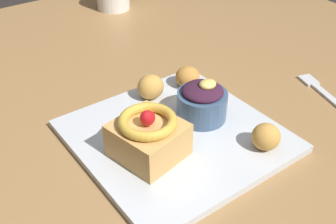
# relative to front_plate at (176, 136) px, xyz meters

# --- Properties ---
(dining_table) EXTENTS (1.43, 1.02, 0.73)m
(dining_table) POSITION_rel_front_plate_xyz_m (-0.01, 0.20, -0.09)
(dining_table) COLOR olive
(dining_table) RESTS_ON ground_plane
(front_plate) EXTENTS (0.29, 0.29, 0.01)m
(front_plate) POSITION_rel_front_plate_xyz_m (0.00, 0.00, 0.00)
(front_plate) COLOR silver
(front_plate) RESTS_ON dining_table
(cake_slice) EXTENTS (0.10, 0.11, 0.07)m
(cake_slice) POSITION_rel_front_plate_xyz_m (-0.06, -0.02, 0.04)
(cake_slice) COLOR tan
(cake_slice) RESTS_ON front_plate
(berry_ramekin) EXTENTS (0.08, 0.08, 0.07)m
(berry_ramekin) POSITION_rel_front_plate_xyz_m (0.06, 0.01, 0.04)
(berry_ramekin) COLOR #3D5675
(berry_ramekin) RESTS_ON front_plate
(fritter_front) EXTENTS (0.04, 0.04, 0.04)m
(fritter_front) POSITION_rel_front_plate_xyz_m (0.08, -0.10, 0.03)
(fritter_front) COLOR gold
(fritter_front) RESTS_ON front_plate
(fritter_middle) EXTENTS (0.05, 0.04, 0.04)m
(fritter_middle) POSITION_rel_front_plate_xyz_m (0.03, 0.11, 0.03)
(fritter_middle) COLOR gold
(fritter_middle) RESTS_ON front_plate
(fritter_back) EXTENTS (0.04, 0.04, 0.04)m
(fritter_back) POSITION_rel_front_plate_xyz_m (0.10, 0.10, 0.02)
(fritter_back) COLOR #BC7F38
(fritter_back) RESTS_ON front_plate
(fork) EXTENTS (0.06, 0.12, 0.00)m
(fork) POSITION_rel_front_plate_xyz_m (0.30, -0.04, -0.00)
(fork) COLOR silver
(fork) RESTS_ON dining_table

